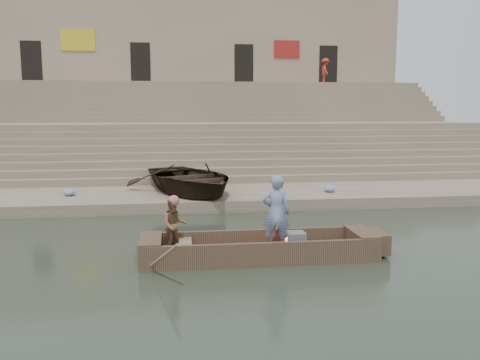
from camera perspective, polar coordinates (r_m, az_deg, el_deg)
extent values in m
plane|color=#263125|center=(11.20, -8.19, -10.43)|extent=(120.00, 120.00, 0.00)
cube|color=gray|center=(18.92, -7.94, -2.09)|extent=(32.00, 4.00, 0.40)
cube|color=gray|center=(26.20, -7.88, 3.43)|extent=(32.00, 3.00, 2.80)
cube|color=gray|center=(33.13, -7.85, 6.51)|extent=(32.00, 3.00, 5.20)
cube|color=gray|center=(21.11, -7.90, -0.60)|extent=(32.00, 0.50, 0.70)
cube|color=gray|center=(21.58, -7.90, 0.00)|extent=(32.00, 0.50, 1.00)
cube|color=gray|center=(22.06, -7.90, 0.57)|extent=(32.00, 0.50, 1.30)
cube|color=gray|center=(22.54, -7.90, 1.12)|extent=(32.00, 0.50, 1.60)
cube|color=gray|center=(23.01, -7.90, 1.64)|extent=(32.00, 0.50, 1.90)
cube|color=gray|center=(23.49, -7.90, 2.14)|extent=(32.00, 0.50, 2.20)
cube|color=gray|center=(23.98, -7.90, 2.63)|extent=(32.00, 0.50, 2.50)
cube|color=gray|center=(24.46, -7.90, 3.09)|extent=(32.00, 0.50, 2.80)
cube|color=gray|center=(27.94, -7.86, 4.04)|extent=(32.00, 0.50, 3.10)
cube|color=gray|center=(28.43, -7.87, 4.41)|extent=(32.00, 0.50, 3.40)
cube|color=gray|center=(28.92, -7.87, 4.77)|extent=(32.00, 0.50, 3.70)
cube|color=gray|center=(29.41, -7.87, 5.12)|extent=(32.00, 0.50, 4.00)
cube|color=gray|center=(29.90, -7.87, 5.46)|extent=(32.00, 0.50, 4.30)
cube|color=gray|center=(30.39, -7.87, 5.79)|extent=(32.00, 0.50, 4.60)
cube|color=gray|center=(30.88, -7.87, 6.11)|extent=(32.00, 0.50, 4.90)
cube|color=gray|center=(31.38, -7.87, 6.41)|extent=(32.00, 0.50, 5.20)
cube|color=tan|center=(37.17, -7.91, 11.32)|extent=(32.00, 5.00, 11.20)
cube|color=black|center=(35.99, -22.81, 12.46)|extent=(1.30, 0.18, 2.60)
cube|color=black|center=(34.86, -11.35, 13.09)|extent=(1.30, 0.18, 2.60)
cube|color=black|center=(35.13, 0.43, 13.21)|extent=(1.30, 0.18, 2.60)
cube|color=black|center=(36.43, 10.07, 12.91)|extent=(1.30, 0.18, 2.60)
cube|color=gold|center=(35.42, -18.12, 15.05)|extent=(2.20, 0.10, 1.40)
cube|color=maroon|center=(35.69, 5.39, 14.71)|extent=(1.80, 0.10, 1.20)
cube|color=brown|center=(12.02, 2.20, -8.50)|extent=(5.00, 1.30, 0.22)
cube|color=brown|center=(11.38, 2.73, -8.57)|extent=(5.20, 0.12, 0.56)
cube|color=brown|center=(12.56, 1.72, -6.95)|extent=(5.20, 0.12, 0.56)
cube|color=brown|center=(11.82, -10.20, -7.95)|extent=(0.50, 1.30, 0.60)
cube|color=brown|center=(12.63, 13.77, -7.00)|extent=(0.50, 1.30, 0.60)
cube|color=brown|center=(12.77, 15.46, -6.80)|extent=(0.35, 0.90, 0.50)
cube|color=#937A5B|center=(11.78, -6.29, -7.42)|extent=(0.30, 1.20, 0.08)
cylinder|color=#937A5B|center=(10.95, -9.62, -9.26)|extent=(1.03, 2.10, 1.36)
sphere|color=#C25F6C|center=(11.67, -7.61, -2.38)|extent=(0.26, 0.26, 0.26)
imported|color=navy|center=(11.77, 4.19, -3.77)|extent=(0.75, 0.58, 1.81)
imported|color=#246C34|center=(11.79, -7.56, -5.13)|extent=(0.71, 0.61, 1.27)
cube|color=slate|center=(12.11, 6.36, -6.89)|extent=(0.46, 0.42, 0.40)
cube|color=#E5593F|center=(12.06, 5.38, -6.94)|extent=(0.04, 0.34, 0.32)
imported|color=#2D2116|center=(18.76, -5.83, 0.20)|extent=(5.53, 6.40, 1.11)
imported|color=#B12C1E|center=(33.78, 9.75, 12.27)|extent=(0.67, 1.08, 1.60)
ellipsoid|color=#3F5999|center=(19.14, -19.00, -1.33)|extent=(0.44, 0.44, 0.26)
ellipsoid|color=#3F5999|center=(19.22, 10.25, -0.97)|extent=(0.44, 0.44, 0.26)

